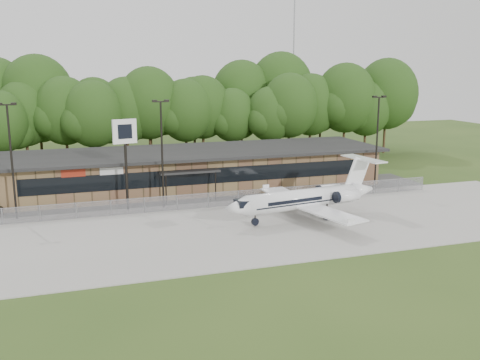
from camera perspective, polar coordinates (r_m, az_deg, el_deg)
name	(u,v)px	position (r m, az deg, el deg)	size (l,w,h in m)	color
ground	(278,260)	(37.61, 4.04, -8.55)	(160.00, 160.00, 0.00)	#2E4A1A
apron	(242,228)	(44.71, 0.16, -5.10)	(64.00, 18.00, 0.08)	#9E9B93
parking_lot	(207,197)	(55.35, -3.58, -1.77)	(50.00, 9.00, 0.06)	#383835
terminal	(196,169)	(59.11, -4.70, 1.22)	(41.00, 11.65, 4.30)	olive
fence	(218,200)	(50.96, -2.31, -2.11)	(46.00, 0.04, 1.52)	gray
treeline	(165,108)	(75.98, -7.99, 7.59)	(72.00, 12.00, 15.00)	#1C3912
radio_mast	(293,71)	(88.01, 5.70, 11.49)	(0.20, 0.20, 25.00)	gray
light_pole_left	(11,153)	(49.80, -23.24, 2.70)	(1.55, 0.30, 10.23)	black
light_pole_mid	(162,146)	(50.30, -8.33, 3.63)	(1.55, 0.30, 10.23)	black
light_pole_right	(377,136)	(58.71, 14.43, 4.57)	(1.55, 0.30, 10.23)	black
business_jet	(306,199)	(47.06, 7.09, -2.04)	(15.34, 13.73, 5.16)	white
pole_sign	(125,141)	(50.07, -12.17, 4.08)	(2.24, 0.70, 8.52)	black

